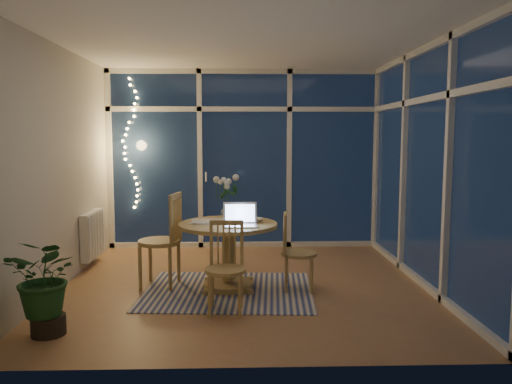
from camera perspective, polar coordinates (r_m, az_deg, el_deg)
The scene contains 25 objects.
floor at distance 5.61m, azimuth -1.10°, elevation -10.54°, with size 4.00×4.00×0.00m, color olive.
ceiling at distance 5.46m, azimuth -1.16°, elevation 16.59°, with size 4.00×4.00×0.00m, color white.
wall_back at distance 7.38m, azimuth -1.30°, elevation 3.77°, with size 4.00×0.04×2.60m, color beige.
wall_front at distance 3.39m, azimuth -0.76°, elevation 0.81°, with size 4.00×0.04×2.60m, color beige.
wall_left at distance 5.72m, azimuth -21.62°, elevation 2.60°, with size 0.04×4.00×2.60m, color beige.
wall_right at distance 5.76m, azimuth 19.21°, elevation 2.72°, with size 0.04×4.00×2.60m, color beige.
window_wall_back at distance 7.34m, azimuth -1.30°, elevation 3.75°, with size 4.00×0.10×2.60m, color white.
window_wall_right at distance 5.75m, azimuth 18.84°, elevation 2.72°, with size 0.10×4.00×2.60m, color white.
radiator at distance 6.66m, azimuth -18.20°, elevation -4.62°, with size 0.10×0.70×0.58m, color silver.
fairy_lights at distance 7.42m, azimuth -14.20°, elevation 5.33°, with size 0.24×0.10×1.85m, color #EEB95F, non-canonical shape.
garden_patio at distance 10.52m, azimuth 1.31°, elevation -2.93°, with size 12.00×6.00×0.10m, color black.
garden_fence at distance 10.89m, azimuth -1.44°, elevation 2.47°, with size 11.00×0.08×1.80m, color #311D11.
neighbour_roof at distance 13.89m, azimuth -0.28°, elevation 8.66°, with size 7.00×3.00×2.20m, color #2E3037.
garden_shrubs at distance 8.88m, azimuth -6.53°, elevation -1.35°, with size 0.90×0.90×0.90m, color black.
rug at distance 5.39m, azimuth -3.19°, elevation -11.21°, with size 1.76×1.41×0.01m, color beige.
dining_table at distance 5.39m, azimuth -3.19°, elevation -7.31°, with size 1.05×1.05×0.72m, color tan.
chair_left at distance 5.53m, azimuth -10.99°, elevation -5.34°, with size 0.48×0.48×1.04m, color tan.
chair_right at distance 5.32m, azimuth 4.94°, elevation -6.82°, with size 0.39×0.39×0.84m, color tan.
chair_front at distance 4.64m, azimuth -3.51°, elevation -8.64°, with size 0.40×0.40×0.86m, color tan.
laptop at distance 5.09m, azimuth -1.81°, elevation -2.54°, with size 0.35×0.30×0.26m, color silver, non-canonical shape.
flower_vase at distance 5.61m, azimuth -3.15°, elevation -1.96°, with size 0.20×0.20×0.21m, color white.
bowl at distance 5.40m, azimuth -0.04°, elevation -3.20°, with size 0.15×0.15×0.04m, color white.
newspapers at distance 5.38m, azimuth -5.36°, elevation -3.36°, with size 0.36×0.28×0.02m, color silver.
phone at distance 5.18m, azimuth -2.23°, elevation -3.76°, with size 0.10×0.05×0.01m, color black.
potted_plant at distance 4.50m, azimuth -22.80°, elevation -10.27°, with size 0.54×0.47×0.76m, color #18451D.
Camera 1 is at (-0.06, -5.37, 1.62)m, focal length 35.00 mm.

